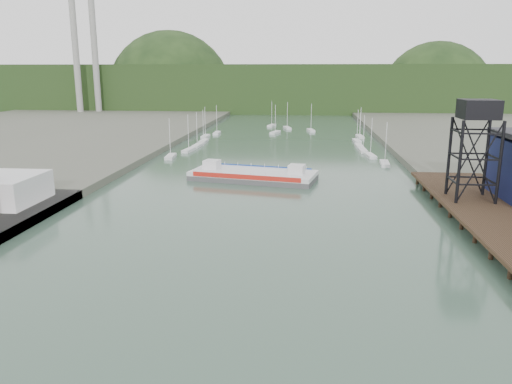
# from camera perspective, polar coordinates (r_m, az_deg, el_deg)

# --- Properties ---
(lift_tower) EXTENTS (6.50, 6.50, 16.00)m
(lift_tower) POSITION_cam_1_polar(r_m,az_deg,el_deg) (86.69, 24.05, 7.98)
(lift_tower) COLOR black
(lift_tower) RESTS_ON east_pier
(marina_sailboats) EXTENTS (57.71, 92.65, 0.90)m
(marina_sailboats) POSITION_cam_1_polar(r_m,az_deg,el_deg) (164.24, 2.87, 5.89)
(marina_sailboats) COLOR silver
(marina_sailboats) RESTS_ON ground
(smokestacks) EXTENTS (11.20, 8.20, 60.00)m
(smokestacks) POSITION_cam_1_polar(r_m,az_deg,el_deg) (280.88, -18.90, 14.48)
(smokestacks) COLOR gray
(smokestacks) RESTS_ON ground
(distant_hills) EXTENTS (500.00, 120.00, 80.00)m
(distant_hills) POSITION_cam_1_polar(r_m,az_deg,el_deg) (325.89, 3.64, 11.50)
(distant_hills) COLOR black
(distant_hills) RESTS_ON ground
(chain_ferry) EXTENTS (27.66, 15.50, 3.76)m
(chain_ferry) POSITION_cam_1_polar(r_m,az_deg,el_deg) (105.66, -0.32, 1.98)
(chain_ferry) COLOR #4B4B4D
(chain_ferry) RESTS_ON ground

